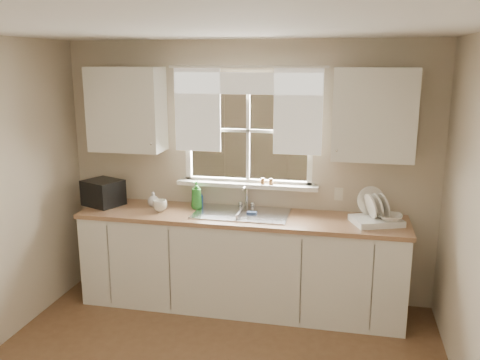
% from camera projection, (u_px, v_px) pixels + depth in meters
% --- Properties ---
extents(room_walls, '(3.62, 4.02, 2.50)m').
position_uv_depth(room_walls, '(178.00, 247.00, 2.97)').
color(room_walls, beige).
rests_on(room_walls, ground).
extents(ceiling, '(3.60, 4.00, 0.02)m').
position_uv_depth(ceiling, '(176.00, 23.00, 2.74)').
color(ceiling, silver).
rests_on(ceiling, room_walls).
extents(window, '(1.38, 0.16, 1.06)m').
position_uv_depth(window, '(248.00, 148.00, 4.88)').
color(window, white).
rests_on(window, room_walls).
extents(curtains, '(1.50, 0.03, 0.81)m').
position_uv_depth(curtains, '(247.00, 102.00, 4.73)').
color(curtains, white).
rests_on(curtains, room_walls).
extents(base_cabinets, '(3.00, 0.62, 0.87)m').
position_uv_depth(base_cabinets, '(241.00, 263.00, 4.82)').
color(base_cabinets, silver).
rests_on(base_cabinets, ground).
extents(countertop, '(3.04, 0.65, 0.04)m').
position_uv_depth(countertop, '(241.00, 217.00, 4.71)').
color(countertop, '#9D714E').
rests_on(countertop, base_cabinets).
extents(upper_cabinet_left, '(0.70, 0.33, 0.80)m').
position_uv_depth(upper_cabinet_left, '(127.00, 109.00, 4.87)').
color(upper_cabinet_left, silver).
rests_on(upper_cabinet_left, room_walls).
extents(upper_cabinet_right, '(0.70, 0.33, 0.80)m').
position_uv_depth(upper_cabinet_right, '(374.00, 115.00, 4.39)').
color(upper_cabinet_right, silver).
rests_on(upper_cabinet_right, room_walls).
extents(wall_outlet, '(0.08, 0.01, 0.12)m').
position_uv_depth(wall_outlet, '(339.00, 194.00, 4.78)').
color(wall_outlet, beige).
rests_on(wall_outlet, room_walls).
extents(sill_jars, '(0.12, 0.04, 0.06)m').
position_uv_depth(sill_jars, '(267.00, 181.00, 4.85)').
color(sill_jars, brown).
rests_on(sill_jars, window).
extents(backyard, '(20.00, 10.00, 6.13)m').
position_uv_depth(backyard, '(337.00, 3.00, 10.42)').
color(backyard, '#335421').
rests_on(backyard, ground).
extents(sink, '(0.88, 0.52, 0.40)m').
position_uv_depth(sink, '(241.00, 221.00, 4.75)').
color(sink, '#B7B7BC').
rests_on(sink, countertop).
extents(dish_rack, '(0.49, 0.44, 0.30)m').
position_uv_depth(dish_rack, '(376.00, 216.00, 4.45)').
color(dish_rack, white).
rests_on(dish_rack, countertop).
extents(bowl, '(0.21, 0.21, 0.05)m').
position_uv_depth(bowl, '(390.00, 217.00, 4.38)').
color(bowl, white).
rests_on(bowl, dish_rack).
extents(soap_bottle_a, '(0.13, 0.13, 0.27)m').
position_uv_depth(soap_bottle_a, '(196.00, 195.00, 4.88)').
color(soap_bottle_a, '#2B862C').
rests_on(soap_bottle_a, countertop).
extents(soap_bottle_b, '(0.10, 0.10, 0.17)m').
position_uv_depth(soap_bottle_b, '(199.00, 198.00, 4.96)').
color(soap_bottle_b, blue).
rests_on(soap_bottle_b, countertop).
extents(soap_bottle_c, '(0.12, 0.12, 0.14)m').
position_uv_depth(soap_bottle_c, '(153.00, 199.00, 4.98)').
color(soap_bottle_c, beige).
rests_on(soap_bottle_c, countertop).
extents(saucer, '(0.20, 0.20, 0.01)m').
position_uv_depth(saucer, '(102.00, 206.00, 4.99)').
color(saucer, silver).
rests_on(saucer, countertop).
extents(cup, '(0.14, 0.14, 0.11)m').
position_uv_depth(cup, '(160.00, 206.00, 4.82)').
color(cup, white).
rests_on(cup, countertop).
extents(black_appliance, '(0.43, 0.41, 0.25)m').
position_uv_depth(black_appliance, '(103.00, 193.00, 5.01)').
color(black_appliance, black).
rests_on(black_appliance, countertop).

